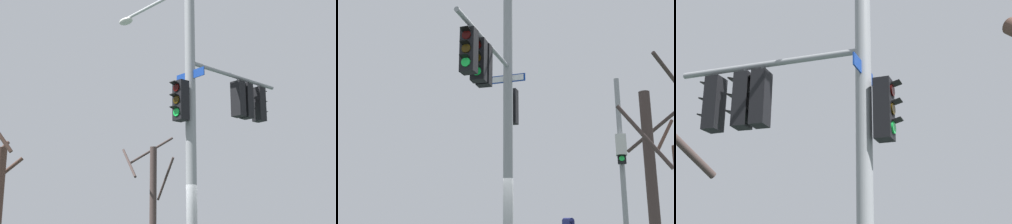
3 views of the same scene
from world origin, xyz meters
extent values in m
cylinder|color=gray|center=(0.28, 0.15, 4.29)|extent=(0.29, 0.29, 8.58)
cylinder|color=gray|center=(-1.62, -0.07, 5.91)|extent=(3.83, 0.56, 0.12)
cube|color=black|center=(-1.76, -0.09, 5.21)|extent=(0.35, 0.40, 1.10)
cylinder|color=#2F0403|center=(-1.92, -0.12, 5.55)|extent=(0.06, 0.22, 0.22)
cube|color=black|center=(-1.99, -0.13, 5.67)|extent=(0.19, 0.23, 0.06)
cylinder|color=#352504|center=(-1.92, -0.12, 5.21)|extent=(0.06, 0.22, 0.22)
cube|color=black|center=(-1.99, -0.13, 5.33)|extent=(0.19, 0.23, 0.06)
cylinder|color=#19D147|center=(-1.92, -0.12, 4.87)|extent=(0.06, 0.22, 0.22)
cube|color=black|center=(-1.99, -0.13, 4.99)|extent=(0.19, 0.23, 0.06)
cylinder|color=gray|center=(-1.76, -0.09, 5.84)|extent=(0.04, 0.04, 0.15)
cube|color=black|center=(-2.14, -0.13, 5.21)|extent=(0.36, 0.41, 1.10)
cylinder|color=#2F0403|center=(-2.30, -0.16, 5.55)|extent=(0.07, 0.22, 0.22)
cube|color=black|center=(-2.37, -0.18, 5.67)|extent=(0.20, 0.23, 0.06)
cylinder|color=#352504|center=(-2.30, -0.16, 5.21)|extent=(0.07, 0.22, 0.22)
cube|color=black|center=(-2.37, -0.18, 5.33)|extent=(0.20, 0.23, 0.06)
cylinder|color=#19D147|center=(-2.30, -0.16, 4.87)|extent=(0.07, 0.22, 0.22)
cube|color=black|center=(-2.37, -0.18, 4.99)|extent=(0.20, 0.23, 0.06)
cylinder|color=gray|center=(-2.14, -0.13, 5.84)|extent=(0.04, 0.04, 0.15)
cube|color=black|center=(-2.77, -0.21, 5.21)|extent=(0.33, 0.38, 1.10)
cylinder|color=#2F0403|center=(-2.94, -0.22, 5.55)|extent=(0.05, 0.22, 0.22)
cube|color=black|center=(-3.01, -0.23, 5.67)|extent=(0.18, 0.22, 0.06)
cylinder|color=#352504|center=(-2.94, -0.22, 5.21)|extent=(0.05, 0.22, 0.22)
cube|color=black|center=(-3.01, -0.23, 5.33)|extent=(0.18, 0.22, 0.06)
cylinder|color=#19D147|center=(-2.94, -0.22, 4.87)|extent=(0.05, 0.22, 0.22)
cube|color=black|center=(-3.01, -0.23, 4.99)|extent=(0.18, 0.22, 0.06)
cylinder|color=gray|center=(-2.77, -0.21, 5.84)|extent=(0.04, 0.04, 0.15)
cube|color=black|center=(0.65, 0.19, 4.73)|extent=(0.33, 0.39, 1.10)
cylinder|color=#2F0403|center=(0.81, 0.20, 5.07)|extent=(0.05, 0.22, 0.22)
cube|color=black|center=(0.89, 0.21, 5.19)|extent=(0.18, 0.22, 0.06)
cylinder|color=#352504|center=(0.81, 0.20, 4.73)|extent=(0.05, 0.22, 0.22)
cube|color=black|center=(0.89, 0.21, 4.85)|extent=(0.18, 0.22, 0.06)
cylinder|color=#19D147|center=(0.81, 0.20, 4.39)|extent=(0.05, 0.22, 0.22)
cube|color=black|center=(0.89, 0.21, 4.51)|extent=(0.18, 0.22, 0.06)
cube|color=navy|center=(0.28, 0.15, 5.53)|extent=(0.13, 1.10, 0.24)
cube|color=white|center=(0.27, 0.14, 5.53)|extent=(0.10, 1.00, 0.18)
cylinder|color=gray|center=(7.88, -1.91, 3.81)|extent=(0.23, 0.23, 7.61)
cube|color=silver|center=(7.49, -1.98, 4.47)|extent=(0.63, 0.54, 0.90)
cube|color=black|center=(7.56, -1.97, 4.21)|extent=(0.35, 0.40, 1.10)
cylinder|color=#2F0403|center=(7.39, -2.00, 4.55)|extent=(0.06, 0.22, 0.22)
cube|color=black|center=(7.32, -2.01, 4.67)|extent=(0.19, 0.23, 0.06)
cylinder|color=#352504|center=(7.39, -2.00, 4.21)|extent=(0.06, 0.22, 0.22)
cube|color=black|center=(7.32, -2.01, 4.33)|extent=(0.19, 0.23, 0.06)
cylinder|color=#19D147|center=(7.39, -2.00, 3.87)|extent=(0.06, 0.22, 0.22)
cube|color=black|center=(7.32, -2.01, 3.99)|extent=(0.19, 0.23, 0.06)
cylinder|color=navy|center=(4.58, -0.35, 1.29)|extent=(0.46, 0.50, 0.24)
cylinder|color=brown|center=(4.29, -3.95, 4.13)|extent=(0.88, 0.68, 1.26)
cylinder|color=#423431|center=(-1.18, -3.90, 2.09)|extent=(0.24, 0.24, 4.18)
cylinder|color=#423431|center=(-1.69, -3.88, 3.06)|extent=(0.14, 1.10, 1.48)
cylinder|color=#423431|center=(-0.33, -4.15, 3.58)|extent=(0.60, 1.78, 1.22)
camera|label=1|loc=(7.97, 9.95, 1.51)|focal=50.03mm
camera|label=2|loc=(-10.75, -4.78, 1.36)|focal=44.56mm
camera|label=3|loc=(3.59, -7.69, 1.91)|focal=54.35mm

